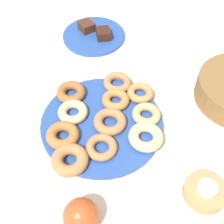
{
  "coord_description": "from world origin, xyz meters",
  "views": [
    {
      "loc": [
        0.48,
        -0.13,
        0.67
      ],
      "look_at": [
        0.0,
        0.03,
        0.05
      ],
      "focal_mm": 48.06,
      "sensor_mm": 36.0,
      "label": 1
    }
  ],
  "objects_px": {
    "donut_10": "(70,160)",
    "brownie_near": "(86,26)",
    "donut_6": "(110,122)",
    "apple": "(81,216)",
    "donut_0": "(102,147)",
    "donut_5": "(117,83)",
    "donut_4": "(140,93)",
    "brownie_far": "(103,34)",
    "donut_3": "(73,112)",
    "donut_9": "(146,114)",
    "donut_plate": "(102,123)",
    "donut_8": "(116,100)",
    "donut_7": "(63,135)",
    "cake_plate": "(94,36)",
    "tealight": "(207,188)",
    "donut_2": "(71,92)",
    "candle_holder": "(205,192)",
    "donut_1": "(146,137)"
  },
  "relations": [
    {
      "from": "donut_plate",
      "to": "donut_0",
      "type": "relative_size",
      "value": 4.16
    },
    {
      "from": "donut_0",
      "to": "donut_4",
      "type": "height_order",
      "value": "same"
    },
    {
      "from": "donut_7",
      "to": "brownie_near",
      "type": "distance_m",
      "value": 0.48
    },
    {
      "from": "donut_1",
      "to": "tealight",
      "type": "relative_size",
      "value": 2.02
    },
    {
      "from": "donut_8",
      "to": "tealight",
      "type": "bearing_deg",
      "value": 18.35
    },
    {
      "from": "donut_6",
      "to": "donut_9",
      "type": "bearing_deg",
      "value": 85.61
    },
    {
      "from": "donut_3",
      "to": "tealight",
      "type": "distance_m",
      "value": 0.4
    },
    {
      "from": "donut_5",
      "to": "donut_8",
      "type": "relative_size",
      "value": 1.06
    },
    {
      "from": "candle_holder",
      "to": "donut_5",
      "type": "bearing_deg",
      "value": -168.42
    },
    {
      "from": "donut_4",
      "to": "brownie_far",
      "type": "height_order",
      "value": "brownie_far"
    },
    {
      "from": "donut_10",
      "to": "brownie_near",
      "type": "xyz_separation_m",
      "value": [
        -0.52,
        0.19,
        -0.0
      ]
    },
    {
      "from": "donut_5",
      "to": "candle_holder",
      "type": "height_order",
      "value": "donut_5"
    },
    {
      "from": "apple",
      "to": "donut_7",
      "type": "bearing_deg",
      "value": 177.46
    },
    {
      "from": "donut_3",
      "to": "donut_9",
      "type": "xyz_separation_m",
      "value": [
        0.07,
        0.19,
        -0.0
      ]
    },
    {
      "from": "donut_plate",
      "to": "donut_9",
      "type": "xyz_separation_m",
      "value": [
        0.02,
        0.12,
        0.02
      ]
    },
    {
      "from": "donut_7",
      "to": "candle_holder",
      "type": "xyz_separation_m",
      "value": [
        0.25,
        0.28,
        -0.02
      ]
    },
    {
      "from": "donut_plate",
      "to": "donut_0",
      "type": "height_order",
      "value": "donut_0"
    },
    {
      "from": "tealight",
      "to": "brownie_near",
      "type": "bearing_deg",
      "value": -172.56
    },
    {
      "from": "donut_0",
      "to": "donut_7",
      "type": "relative_size",
      "value": 0.93
    },
    {
      "from": "donut_4",
      "to": "brownie_far",
      "type": "relative_size",
      "value": 1.49
    },
    {
      "from": "donut_plate",
      "to": "cake_plate",
      "type": "distance_m",
      "value": 0.4
    },
    {
      "from": "donut_1",
      "to": "donut_10",
      "type": "relative_size",
      "value": 1.0
    },
    {
      "from": "donut_6",
      "to": "apple",
      "type": "distance_m",
      "value": 0.27
    },
    {
      "from": "donut_4",
      "to": "brownie_near",
      "type": "bearing_deg",
      "value": -170.52
    },
    {
      "from": "cake_plate",
      "to": "tealight",
      "type": "height_order",
      "value": "tealight"
    },
    {
      "from": "donut_3",
      "to": "brownie_far",
      "type": "xyz_separation_m",
      "value": [
        -0.31,
        0.19,
        -0.0
      ]
    },
    {
      "from": "candle_holder",
      "to": "tealight",
      "type": "bearing_deg",
      "value": 0.0
    },
    {
      "from": "donut_2",
      "to": "cake_plate",
      "type": "bearing_deg",
      "value": 151.07
    },
    {
      "from": "donut_3",
      "to": "donut_4",
      "type": "distance_m",
      "value": 0.21
    },
    {
      "from": "donut_3",
      "to": "donut_9",
      "type": "bearing_deg",
      "value": 68.94
    },
    {
      "from": "tealight",
      "to": "donut_10",
      "type": "bearing_deg",
      "value": -122.03
    },
    {
      "from": "donut_4",
      "to": "donut_9",
      "type": "distance_m",
      "value": 0.08
    },
    {
      "from": "donut_4",
      "to": "candle_holder",
      "type": "relative_size",
      "value": 0.77
    },
    {
      "from": "donut_4",
      "to": "brownie_far",
      "type": "distance_m",
      "value": 0.31
    },
    {
      "from": "donut_0",
      "to": "donut_9",
      "type": "bearing_deg",
      "value": 112.37
    },
    {
      "from": "apple",
      "to": "donut_8",
      "type": "bearing_deg",
      "value": 148.48
    },
    {
      "from": "donut_plate",
      "to": "brownie_far",
      "type": "xyz_separation_m",
      "value": [
        -0.36,
        0.12,
        0.02
      ]
    },
    {
      "from": "donut_plate",
      "to": "donut_9",
      "type": "distance_m",
      "value": 0.13
    },
    {
      "from": "donut_10",
      "to": "donut_plate",
      "type": "bearing_deg",
      "value": 131.05
    },
    {
      "from": "cake_plate",
      "to": "apple",
      "type": "xyz_separation_m",
      "value": [
        0.63,
        -0.22,
        0.03
      ]
    },
    {
      "from": "donut_6",
      "to": "candle_holder",
      "type": "height_order",
      "value": "donut_6"
    },
    {
      "from": "donut_plate",
      "to": "donut_3",
      "type": "height_order",
      "value": "donut_3"
    },
    {
      "from": "brownie_near",
      "to": "candle_holder",
      "type": "bearing_deg",
      "value": 7.44
    },
    {
      "from": "candle_holder",
      "to": "apple",
      "type": "distance_m",
      "value": 0.29
    },
    {
      "from": "donut_8",
      "to": "donut_9",
      "type": "relative_size",
      "value": 1.0
    },
    {
      "from": "brownie_near",
      "to": "tealight",
      "type": "bearing_deg",
      "value": 7.44
    },
    {
      "from": "donut_plate",
      "to": "tealight",
      "type": "distance_m",
      "value": 0.32
    },
    {
      "from": "donut_0",
      "to": "donut_5",
      "type": "distance_m",
      "value": 0.23
    },
    {
      "from": "donut_5",
      "to": "donut_8",
      "type": "bearing_deg",
      "value": -23.42
    },
    {
      "from": "donut_10",
      "to": "apple",
      "type": "xyz_separation_m",
      "value": [
        0.15,
        -0.01,
        0.01
      ]
    }
  ]
}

